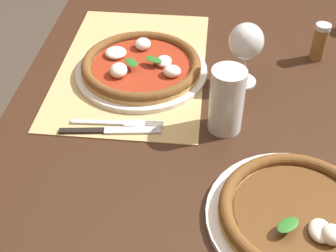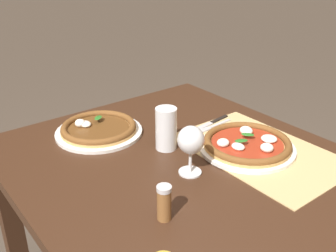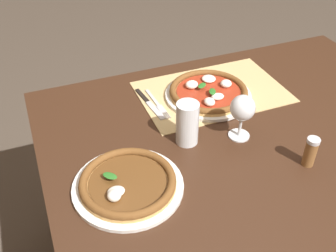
{
  "view_description": "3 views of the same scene",
  "coord_description": "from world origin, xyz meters",
  "px_view_note": "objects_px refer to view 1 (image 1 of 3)",
  "views": [
    {
      "loc": [
        1.0,
        -0.05,
        1.4
      ],
      "look_at": [
        0.3,
        -0.13,
        0.78
      ],
      "focal_mm": 50.0,
      "sensor_mm": 36.0,
      "label": 1
    },
    {
      "loc": [
        -0.69,
        0.7,
        1.38
      ],
      "look_at": [
        0.3,
        -0.07,
        0.78
      ],
      "focal_mm": 42.0,
      "sensor_mm": 36.0,
      "label": 2
    },
    {
      "loc": [
        0.65,
        0.87,
        1.55
      ],
      "look_at": [
        0.29,
        -0.05,
        0.79
      ],
      "focal_mm": 42.0,
      "sensor_mm": 36.0,
      "label": 3
    }
  ],
  "objects_px": {
    "pizza_near": "(141,66)",
    "knife": "(110,131)",
    "pizza_far": "(297,214)",
    "wine_glass": "(246,44)",
    "fork": "(118,123)",
    "pint_glass": "(227,101)",
    "pepper_shaker": "(320,42)"
  },
  "relations": [
    {
      "from": "fork",
      "to": "pepper_shaker",
      "type": "height_order",
      "value": "pepper_shaker"
    },
    {
      "from": "pizza_far",
      "to": "pepper_shaker",
      "type": "bearing_deg",
      "value": 168.87
    },
    {
      "from": "pepper_shaker",
      "to": "pint_glass",
      "type": "bearing_deg",
      "value": -38.3
    },
    {
      "from": "fork",
      "to": "knife",
      "type": "bearing_deg",
      "value": -23.21
    },
    {
      "from": "pizza_far",
      "to": "pint_glass",
      "type": "xyz_separation_m",
      "value": [
        -0.24,
        -0.13,
        0.05
      ]
    },
    {
      "from": "fork",
      "to": "wine_glass",
      "type": "bearing_deg",
      "value": 124.97
    },
    {
      "from": "fork",
      "to": "pizza_far",
      "type": "bearing_deg",
      "value": 58.17
    },
    {
      "from": "wine_glass",
      "to": "knife",
      "type": "xyz_separation_m",
      "value": [
        0.21,
        -0.28,
        -0.1
      ]
    },
    {
      "from": "pizza_near",
      "to": "knife",
      "type": "xyz_separation_m",
      "value": [
        0.22,
        -0.03,
        -0.02
      ]
    },
    {
      "from": "wine_glass",
      "to": "knife",
      "type": "height_order",
      "value": "wine_glass"
    },
    {
      "from": "pizza_far",
      "to": "pint_glass",
      "type": "distance_m",
      "value": 0.27
    },
    {
      "from": "pepper_shaker",
      "to": "pizza_far",
      "type": "bearing_deg",
      "value": -11.13
    },
    {
      "from": "pizza_near",
      "to": "wine_glass",
      "type": "relative_size",
      "value": 2.07
    },
    {
      "from": "pizza_far",
      "to": "pizza_near",
      "type": "bearing_deg",
      "value": -141.34
    },
    {
      "from": "pizza_near",
      "to": "pepper_shaker",
      "type": "height_order",
      "value": "pepper_shaker"
    },
    {
      "from": "knife",
      "to": "pizza_near",
      "type": "bearing_deg",
      "value": 171.28
    },
    {
      "from": "wine_glass",
      "to": "knife",
      "type": "relative_size",
      "value": 0.72
    },
    {
      "from": "wine_glass",
      "to": "fork",
      "type": "bearing_deg",
      "value": -55.03
    },
    {
      "from": "pint_glass",
      "to": "fork",
      "type": "height_order",
      "value": "pint_glass"
    },
    {
      "from": "fork",
      "to": "knife",
      "type": "height_order",
      "value": "knife"
    },
    {
      "from": "pizza_far",
      "to": "wine_glass",
      "type": "height_order",
      "value": "wine_glass"
    },
    {
      "from": "pint_glass",
      "to": "fork",
      "type": "xyz_separation_m",
      "value": [
        0.02,
        -0.23,
        -0.06
      ]
    },
    {
      "from": "wine_glass",
      "to": "pepper_shaker",
      "type": "height_order",
      "value": "wine_glass"
    },
    {
      "from": "pizza_far",
      "to": "fork",
      "type": "distance_m",
      "value": 0.42
    },
    {
      "from": "pizza_far",
      "to": "knife",
      "type": "distance_m",
      "value": 0.41
    },
    {
      "from": "pizza_near",
      "to": "pizza_far",
      "type": "distance_m",
      "value": 0.53
    },
    {
      "from": "pint_glass",
      "to": "pizza_near",
      "type": "bearing_deg",
      "value": -131.09
    },
    {
      "from": "pizza_far",
      "to": "wine_glass",
      "type": "distance_m",
      "value": 0.42
    },
    {
      "from": "fork",
      "to": "pepper_shaker",
      "type": "bearing_deg",
      "value": 124.07
    },
    {
      "from": "pint_glass",
      "to": "pepper_shaker",
      "type": "bearing_deg",
      "value": 141.7
    },
    {
      "from": "wine_glass",
      "to": "pizza_far",
      "type": "bearing_deg",
      "value": 12.26
    },
    {
      "from": "pizza_far",
      "to": "fork",
      "type": "xyz_separation_m",
      "value": [
        -0.22,
        -0.35,
        -0.01
      ]
    }
  ]
}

